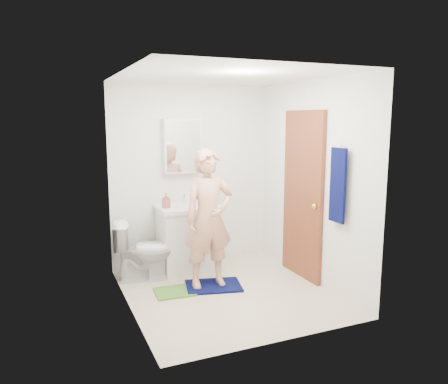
# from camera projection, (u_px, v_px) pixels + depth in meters

# --- Properties ---
(floor) EXTENTS (2.20, 2.40, 0.02)m
(floor) POSITION_uv_depth(u_px,v_px,m) (227.00, 293.00, 4.96)
(floor) COLOR beige
(floor) RESTS_ON ground
(ceiling) EXTENTS (2.20, 2.40, 0.02)m
(ceiling) POSITION_uv_depth(u_px,v_px,m) (228.00, 74.00, 4.56)
(ceiling) COLOR white
(ceiling) RESTS_ON ground
(wall_back) EXTENTS (2.20, 0.02, 2.40)m
(wall_back) POSITION_uv_depth(u_px,v_px,m) (192.00, 175.00, 5.86)
(wall_back) COLOR silver
(wall_back) RESTS_ON ground
(wall_front) EXTENTS (2.20, 0.02, 2.40)m
(wall_front) POSITION_uv_depth(u_px,v_px,m) (285.00, 209.00, 3.66)
(wall_front) COLOR silver
(wall_front) RESTS_ON ground
(wall_left) EXTENTS (0.02, 2.40, 2.40)m
(wall_left) POSITION_uv_depth(u_px,v_px,m) (125.00, 195.00, 4.34)
(wall_left) COLOR silver
(wall_left) RESTS_ON ground
(wall_right) EXTENTS (0.02, 2.40, 2.40)m
(wall_right) POSITION_uv_depth(u_px,v_px,m) (313.00, 182.00, 5.19)
(wall_right) COLOR silver
(wall_right) RESTS_ON ground
(vanity_cabinet) EXTENTS (0.75, 0.55, 0.80)m
(vanity_cabinet) POSITION_uv_depth(u_px,v_px,m) (189.00, 239.00, 5.67)
(vanity_cabinet) COLOR white
(vanity_cabinet) RESTS_ON floor
(countertop) EXTENTS (0.79, 0.59, 0.05)m
(countertop) POSITION_uv_depth(u_px,v_px,m) (189.00, 207.00, 5.60)
(countertop) COLOR white
(countertop) RESTS_ON vanity_cabinet
(sink_basin) EXTENTS (0.40, 0.40, 0.03)m
(sink_basin) POSITION_uv_depth(u_px,v_px,m) (189.00, 206.00, 5.60)
(sink_basin) COLOR white
(sink_basin) RESTS_ON countertop
(faucet) EXTENTS (0.03, 0.03, 0.12)m
(faucet) POSITION_uv_depth(u_px,v_px,m) (184.00, 199.00, 5.75)
(faucet) COLOR silver
(faucet) RESTS_ON countertop
(medicine_cabinet) EXTENTS (0.50, 0.12, 0.70)m
(medicine_cabinet) POSITION_uv_depth(u_px,v_px,m) (182.00, 146.00, 5.67)
(medicine_cabinet) COLOR white
(medicine_cabinet) RESTS_ON wall_back
(mirror_panel) EXTENTS (0.46, 0.01, 0.66)m
(mirror_panel) POSITION_uv_depth(u_px,v_px,m) (184.00, 146.00, 5.62)
(mirror_panel) COLOR white
(mirror_panel) RESTS_ON wall_back
(door) EXTENTS (0.05, 0.80, 2.05)m
(door) POSITION_uv_depth(u_px,v_px,m) (302.00, 195.00, 5.34)
(door) COLOR brown
(door) RESTS_ON ground
(door_knob) EXTENTS (0.07, 0.07, 0.07)m
(door_knob) POSITION_uv_depth(u_px,v_px,m) (315.00, 206.00, 5.04)
(door_knob) COLOR gold
(door_knob) RESTS_ON door
(towel) EXTENTS (0.03, 0.24, 0.80)m
(towel) POSITION_uv_depth(u_px,v_px,m) (338.00, 185.00, 4.63)
(towel) COLOR #060B3D
(towel) RESTS_ON wall_right
(towel_hook) EXTENTS (0.06, 0.02, 0.02)m
(towel_hook) POSITION_uv_depth(u_px,v_px,m) (343.00, 146.00, 4.58)
(towel_hook) COLOR silver
(towel_hook) RESTS_ON wall_right
(toilet) EXTENTS (0.78, 0.55, 0.73)m
(toilet) POSITION_uv_depth(u_px,v_px,m) (144.00, 250.00, 5.33)
(toilet) COLOR white
(toilet) RESTS_ON floor
(bath_mat) EXTENTS (0.73, 0.59, 0.02)m
(bath_mat) POSITION_uv_depth(u_px,v_px,m) (213.00, 286.00, 5.12)
(bath_mat) COLOR #060B3D
(bath_mat) RESTS_ON floor
(green_rug) EXTENTS (0.46, 0.40, 0.02)m
(green_rug) POSITION_uv_depth(u_px,v_px,m) (175.00, 292.00, 4.95)
(green_rug) COLOR #4D842C
(green_rug) RESTS_ON floor
(soap_dispenser) EXTENTS (0.10, 0.10, 0.19)m
(soap_dispenser) POSITION_uv_depth(u_px,v_px,m) (166.00, 200.00, 5.44)
(soap_dispenser) COLOR #AB5450
(soap_dispenser) RESTS_ON countertop
(toothbrush_cup) EXTENTS (0.12, 0.12, 0.09)m
(toothbrush_cup) POSITION_uv_depth(u_px,v_px,m) (204.00, 200.00, 5.75)
(toothbrush_cup) COLOR #5C3B82
(toothbrush_cup) RESTS_ON countertop
(man) EXTENTS (0.58, 0.38, 1.59)m
(man) POSITION_uv_depth(u_px,v_px,m) (209.00, 219.00, 5.00)
(man) COLOR tan
(man) RESTS_ON bath_mat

